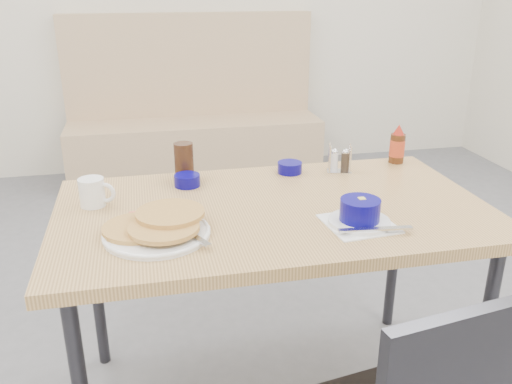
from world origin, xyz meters
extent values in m
cube|color=tan|center=(0.00, 2.72, 0.23)|extent=(1.90, 0.55, 0.45)
cube|color=tan|center=(0.00, 2.94, 0.72)|extent=(1.90, 0.12, 1.00)
cube|color=#2D2D33|center=(0.00, 2.72, 0.04)|extent=(1.90, 0.55, 0.08)
cube|color=tan|center=(0.00, 0.25, 0.74)|extent=(1.40, 0.80, 0.04)
cylinder|color=#2D2D33|center=(0.62, -0.07, 0.36)|extent=(0.04, 0.04, 0.72)
cylinder|color=#2D2D33|center=(-0.62, 0.57, 0.36)|extent=(0.04, 0.04, 0.72)
cylinder|color=#2D2D33|center=(0.62, 0.57, 0.36)|extent=(0.04, 0.04, 0.72)
cylinder|color=white|center=(-0.38, 0.11, 0.77)|extent=(0.31, 0.31, 0.02)
cylinder|color=gold|center=(-0.43, 0.13, 0.78)|extent=(0.20, 0.20, 0.01)
cylinder|color=gold|center=(-0.36, 0.09, 0.80)|extent=(0.20, 0.20, 0.01)
cylinder|color=gold|center=(-0.34, 0.16, 0.81)|extent=(0.20, 0.20, 0.01)
cube|color=silver|center=(-0.28, 0.04, 0.78)|extent=(0.08, 0.13, 0.01)
cylinder|color=white|center=(-0.57, 0.38, 0.81)|extent=(0.08, 0.08, 0.09)
cylinder|color=black|center=(-0.57, 0.38, 0.85)|extent=(0.07, 0.07, 0.00)
torus|color=white|center=(-0.53, 0.37, 0.81)|extent=(0.07, 0.04, 0.07)
cube|color=white|center=(0.22, 0.06, 0.76)|extent=(0.22, 0.22, 0.00)
cylinder|color=white|center=(0.22, 0.06, 0.77)|extent=(0.19, 0.19, 0.01)
cylinder|color=#080467|center=(0.22, 0.06, 0.81)|extent=(0.12, 0.12, 0.07)
cylinder|color=white|center=(0.22, 0.06, 0.83)|extent=(0.11, 0.11, 0.01)
cube|color=#F4DB60|center=(0.22, 0.07, 0.84)|extent=(0.02, 0.02, 0.01)
cube|color=silver|center=(0.24, -0.01, 0.78)|extent=(0.22, 0.04, 0.01)
cylinder|color=#080467|center=(-0.26, 0.50, 0.78)|extent=(0.09, 0.09, 0.04)
cylinder|color=#080467|center=(0.14, 0.56, 0.78)|extent=(0.09, 0.09, 0.04)
cylinder|color=#311B0F|center=(-0.26, 0.59, 0.83)|extent=(0.09, 0.09, 0.13)
cube|color=silver|center=(0.33, 0.53, 0.76)|extent=(0.10, 0.07, 0.00)
cylinder|color=silver|center=(0.29, 0.52, 0.82)|extent=(0.01, 0.01, 0.11)
cylinder|color=silver|center=(0.36, 0.50, 0.82)|extent=(0.01, 0.01, 0.11)
cylinder|color=silver|center=(0.30, 0.56, 0.82)|extent=(0.01, 0.01, 0.11)
cylinder|color=silver|center=(0.37, 0.54, 0.82)|extent=(0.01, 0.01, 0.11)
cylinder|color=silver|center=(0.31, 0.54, 0.80)|extent=(0.03, 0.03, 0.07)
cylinder|color=#3F3326|center=(0.35, 0.52, 0.80)|extent=(0.03, 0.03, 0.07)
cylinder|color=#47230F|center=(0.59, 0.59, 0.82)|extent=(0.06, 0.06, 0.12)
cylinder|color=#C66517|center=(0.59, 0.59, 0.82)|extent=(0.06, 0.06, 0.07)
cone|color=#A91E10|center=(0.59, 0.59, 0.90)|extent=(0.04, 0.04, 0.04)
cube|color=#D15C45|center=(-0.44, 0.29, 0.76)|extent=(0.04, 0.02, 0.00)
camera|label=1|loc=(-0.40, -1.33, 1.45)|focal=38.00mm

